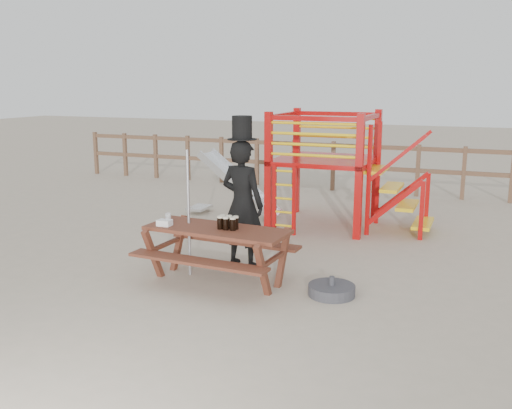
# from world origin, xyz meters

# --- Properties ---
(ground) EXTENTS (60.00, 60.00, 0.00)m
(ground) POSITION_xyz_m (0.00, 0.00, 0.00)
(ground) COLOR #B4A28C
(ground) RESTS_ON ground
(back_fence) EXTENTS (15.09, 0.09, 1.20)m
(back_fence) POSITION_xyz_m (0.00, 7.00, 0.74)
(back_fence) COLOR brown
(back_fence) RESTS_ON ground
(playground_fort) EXTENTS (4.71, 1.84, 2.10)m
(playground_fort) POSITION_xyz_m (0.12, 3.58, 1.07)
(playground_fort) COLOR #B00C0B
(playground_fort) RESTS_ON ground
(picnic_table) EXTENTS (1.97, 1.42, 0.73)m
(picnic_table) POSITION_xyz_m (-0.27, 0.03, 0.46)
(picnic_table) COLOR brown
(picnic_table) RESTS_ON ground
(man_with_hat) EXTENTS (0.73, 0.55, 2.15)m
(man_with_hat) POSITION_xyz_m (-0.22, 0.76, 0.96)
(man_with_hat) COLOR black
(man_with_hat) RESTS_ON ground
(metal_pole) EXTENTS (0.04, 0.04, 1.72)m
(metal_pole) POSITION_xyz_m (-0.74, 0.14, 0.86)
(metal_pole) COLOR #B2B2B7
(metal_pole) RESTS_ON ground
(parasol_base) EXTENTS (0.58, 0.58, 0.25)m
(parasol_base) POSITION_xyz_m (1.26, 0.09, 0.07)
(parasol_base) COLOR #38383D
(parasol_base) RESTS_ON ground
(paper_bag) EXTENTS (0.18, 0.15, 0.08)m
(paper_bag) POSITION_xyz_m (-0.97, -0.12, 0.77)
(paper_bag) COLOR white
(paper_bag) RESTS_ON picnic_table
(stout_pints) EXTENTS (0.27, 0.17, 0.17)m
(stout_pints) POSITION_xyz_m (-0.12, 0.03, 0.82)
(stout_pints) COLOR black
(stout_pints) RESTS_ON picnic_table
(empty_glasses) EXTENTS (0.11, 0.14, 0.15)m
(empty_glasses) POSITION_xyz_m (-0.96, -0.03, 0.80)
(empty_glasses) COLOR silver
(empty_glasses) RESTS_ON picnic_table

